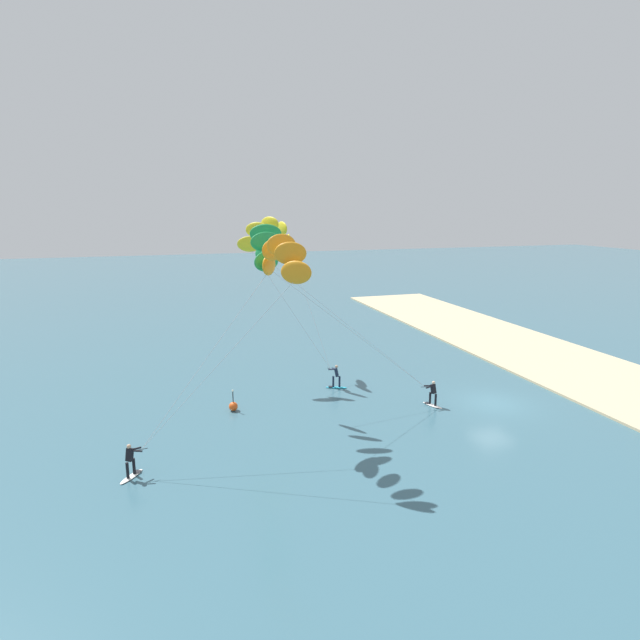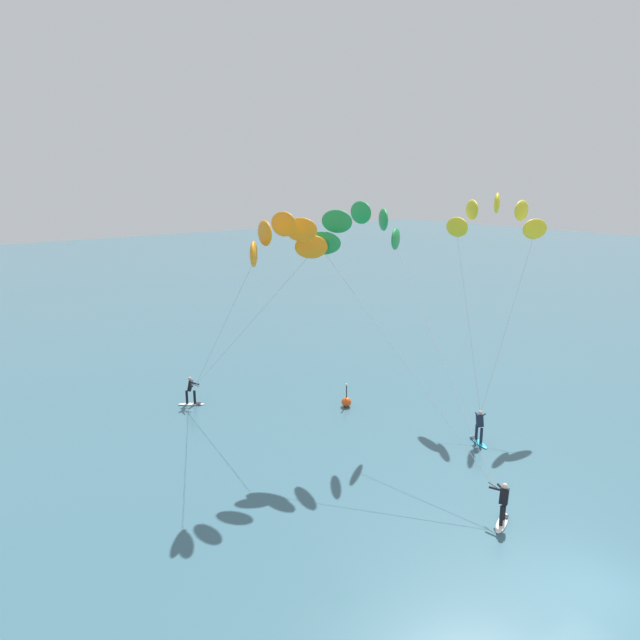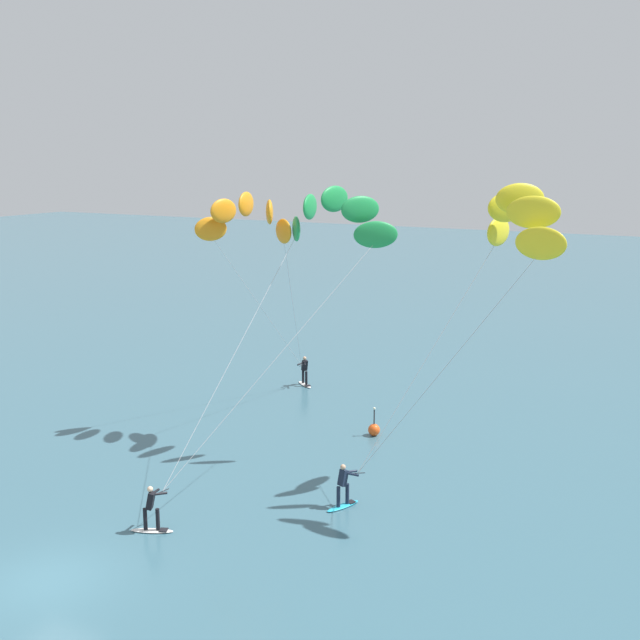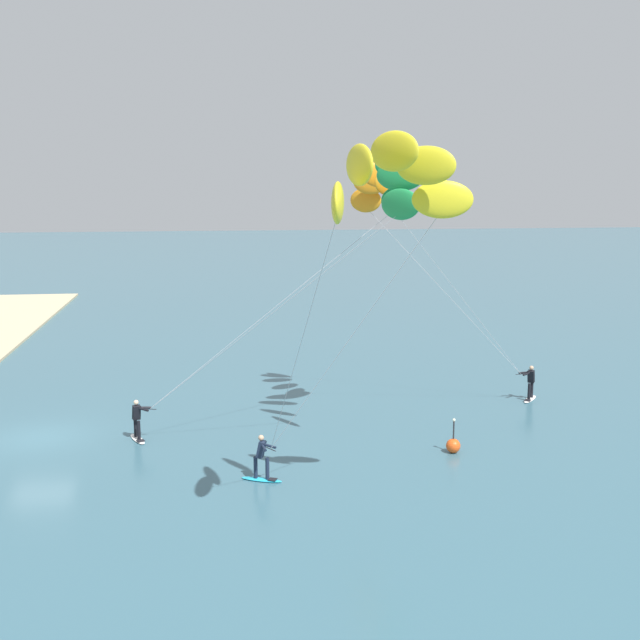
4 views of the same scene
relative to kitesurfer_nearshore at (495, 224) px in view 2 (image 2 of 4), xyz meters
name	(u,v)px [view 2 (image 2 of 4)]	position (x,y,z in m)	size (l,w,h in m)	color
ground_plane	(597,590)	(-10.74, -12.14, -10.19)	(240.00, 240.00, 0.00)	#386070
kitesurfer_nearshore	(495,224)	(0.00, 0.00, 0.00)	(7.66, 6.85, 11.83)	#23ADD1
kitesurfer_mid_water	(365,236)	(-8.08, 1.70, -0.29)	(5.64, 11.94, 11.53)	white
kitesurfer_far_out	(278,247)	(-12.54, 2.58, -0.58)	(4.82, 9.30, 11.18)	white
marker_buoy	(346,402)	(-6.95, 4.19, -9.89)	(0.56, 0.56, 1.38)	#EA5119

